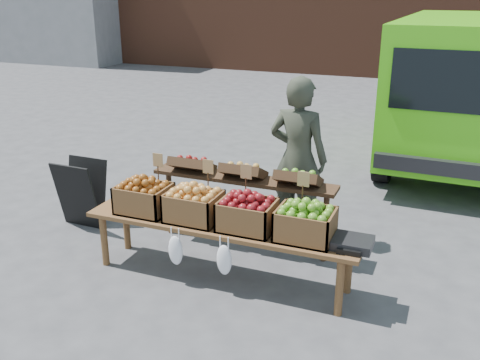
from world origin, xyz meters
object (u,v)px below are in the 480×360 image
at_px(back_table, 243,202).
at_px(display_bench, 221,251).
at_px(crate_red_apples, 247,215).
at_px(delivery_van, 469,91).
at_px(crate_russet_pears, 194,207).
at_px(vendor, 298,159).
at_px(weighing_scale, 353,243).
at_px(crate_golden_apples, 144,199).
at_px(crate_green_apples, 305,225).
at_px(chalkboard_sign, 81,193).

relative_size(back_table, display_bench, 0.78).
bearing_deg(crate_red_apples, back_table, 114.41).
relative_size(delivery_van, crate_red_apples, 10.11).
relative_size(back_table, crate_russet_pears, 4.20).
xyz_separation_m(vendor, weighing_scale, (0.86, -1.22, -0.30)).
bearing_deg(crate_golden_apples, crate_green_apples, 0.00).
height_order(chalkboard_sign, weighing_scale, chalkboard_sign).
xyz_separation_m(crate_golden_apples, crate_red_apples, (1.10, 0.00, 0.00)).
bearing_deg(weighing_scale, display_bench, 180.00).
height_order(display_bench, weighing_scale, weighing_scale).
xyz_separation_m(crate_red_apples, weighing_scale, (0.97, 0.00, -0.10)).
bearing_deg(crate_golden_apples, back_table, 42.96).
relative_size(chalkboard_sign, crate_golden_apples, 1.63).
bearing_deg(display_bench, chalkboard_sign, 165.75).
bearing_deg(delivery_van, crate_golden_apples, -118.92).
height_order(display_bench, crate_green_apples, crate_green_apples).
bearing_deg(back_table, weighing_scale, -28.95).
bearing_deg(crate_golden_apples, weighing_scale, 0.00).
bearing_deg(chalkboard_sign, vendor, 17.74).
bearing_deg(delivery_van, display_bench, -111.36).
xyz_separation_m(chalkboard_sign, crate_green_apples, (2.84, -0.51, 0.30)).
bearing_deg(vendor, chalkboard_sign, 21.13).
xyz_separation_m(vendor, back_table, (-0.45, -0.50, -0.39)).
bearing_deg(chalkboard_sign, back_table, 7.31).
height_order(crate_red_apples, crate_green_apples, same).
bearing_deg(chalkboard_sign, display_bench, -13.00).
distance_m(crate_russet_pears, crate_green_apples, 1.10).
distance_m(crate_golden_apples, crate_russet_pears, 0.55).
bearing_deg(crate_green_apples, delivery_van, 75.52).
xyz_separation_m(back_table, crate_red_apples, (0.33, -0.72, 0.19)).
height_order(display_bench, crate_russet_pears, crate_russet_pears).
height_order(delivery_van, crate_russet_pears, delivery_van).
xyz_separation_m(vendor, chalkboard_sign, (-2.41, -0.71, -0.50)).
bearing_deg(vendor, crate_russet_pears, 66.01).
distance_m(back_table, crate_green_apples, 1.15).
bearing_deg(crate_russet_pears, display_bench, 0.00).
bearing_deg(crate_red_apples, vendor, 84.47).
xyz_separation_m(back_table, crate_golden_apples, (-0.77, -0.72, 0.19)).
distance_m(vendor, display_bench, 1.43).
height_order(delivery_van, chalkboard_sign, delivery_van).
height_order(back_table, display_bench, back_table).
relative_size(display_bench, crate_golden_apples, 5.40).
relative_size(back_table, crate_golden_apples, 4.20).
bearing_deg(crate_golden_apples, vendor, 45.14).
bearing_deg(weighing_scale, vendor, 124.97).
bearing_deg(crate_red_apples, weighing_scale, 0.00).
bearing_deg(crate_red_apples, chalkboard_sign, 167.40).
xyz_separation_m(vendor, crate_russet_pears, (-0.67, -1.22, -0.20)).
height_order(delivery_van, weighing_scale, delivery_van).
distance_m(delivery_van, display_bench, 5.47).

